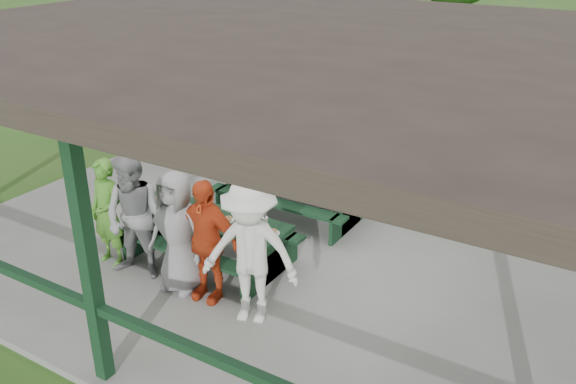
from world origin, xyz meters
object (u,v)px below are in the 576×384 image
Objects in this scene: contestant_white_fedora at (250,253)px; spectator_grey at (414,174)px; contestant_red at (205,241)px; contestant_green at (107,213)px; spectator_blue at (264,130)px; spectator_lblue at (324,162)px; contestant_grey_mid at (177,232)px; picnic_table_far at (293,188)px; contestant_grey_left at (135,218)px; pickup_truck at (478,85)px; picnic_table_near at (209,232)px; farm_trailer at (339,85)px.

spectator_grey is at bearing 62.49° from contestant_white_fedora.
contestant_white_fedora is at bearing -10.98° from contestant_red.
contestant_green is 4.15m from spectator_blue.
contestant_white_fedora reaches higher than spectator_blue.
spectator_lblue is at bearing 171.62° from spectator_blue.
contestant_green is at bearing 62.95° from spectator_grey.
contestant_red is (0.45, 0.03, -0.01)m from contestant_grey_mid.
contestant_red reaches higher than picnic_table_far.
contestant_green is at bearing 70.36° from spectator_lblue.
contestant_grey_left is at bearing -179.55° from contestant_red.
picnic_table_far is 8.23m from pickup_truck.
contestant_white_fedora is at bearing 1.12° from contestant_green.
picnic_table_near is at bearing 130.11° from contestant_white_fedora.
picnic_table_near is 3.54m from spectator_grey.
contestant_green is 0.94× the size of contestant_grey_mid.
contestant_red is at bearing -6.60° from contestant_grey_left.
contestant_red is 3.50m from spectator_lblue.
contestant_white_fedora is at bearing -68.82° from picnic_table_far.
spectator_lblue is 5.95m from farm_trailer.
contestant_white_fedora reaches higher than farm_trailer.
farm_trailer reaches higher than pickup_truck.
picnic_table_near is 10.24m from pickup_truck.
picnic_table_near is 1.28× the size of contestant_white_fedora.
contestant_grey_left reaches higher than picnic_table_far.
contestant_grey_mid is 0.89× the size of contestant_white_fedora.
farm_trailer reaches higher than picnic_table_far.
contestant_red is 4.52m from spectator_blue.
spectator_grey reaches higher than picnic_table_near.
contestant_white_fedora is 0.45× the size of farm_trailer.
contestant_grey_left is 4.26m from spectator_blue.
contestant_grey_mid is (1.32, -0.01, 0.06)m from contestant_green.
farm_trailer is (-4.06, 5.28, -0.17)m from spectator_grey.
contestant_white_fedora reaches higher than spectator_lblue.
contestant_green is at bearing 177.64° from contestant_grey_mid.
contestant_white_fedora is 1.20× the size of spectator_grey.
contestant_grey_mid reaches higher than spectator_lblue.
picnic_table_far is 2.81m from contestant_red.
contestant_red is at bearing -83.10° from picnic_table_far.
contestant_grey_mid is 4.14m from spectator_grey.
picnic_table_far is 2.99m from contestant_grey_left.
farm_trailer is (-2.59, 8.91, -0.21)m from contestant_red.
picnic_table_near is 3.62m from spectator_blue.
pickup_truck is 1.20× the size of farm_trailer.
spectator_grey is at bearing 44.22° from contestant_grey_left.
contestant_red is 1.14× the size of spectator_lblue.
picnic_table_far is 1.57× the size of spectator_grey.
spectator_grey is 6.66m from farm_trailer.
contestant_grey_left reaches higher than spectator_grey.
spectator_grey is (1.48, 3.64, -0.04)m from contestant_red.
farm_trailer is at bearing 98.28° from contestant_green.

